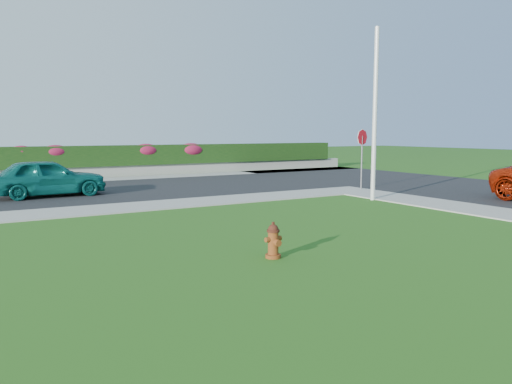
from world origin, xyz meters
TOP-DOWN VIEW (x-y plane):
  - ground at (0.00, 0.00)m, footprint 120.00×120.00m
  - street_far at (-5.00, 14.00)m, footprint 26.00×8.00m
  - curb_corner at (7.00, 9.00)m, footprint 2.00×2.00m
  - sidewalk_beyond at (-1.00, 19.00)m, footprint 34.00×2.00m
  - retaining_wall at (-1.00, 20.50)m, footprint 34.00×0.40m
  - hedge at (-1.00, 20.60)m, footprint 32.00×0.90m
  - fire_hydrant at (-1.64, 1.23)m, footprint 0.36×0.34m
  - sedan_teal at (-3.97, 13.09)m, footprint 4.21×1.87m
  - utility_pole at (5.92, 6.39)m, footprint 0.16×0.16m
  - stop_sign at (7.75, 8.98)m, footprint 0.69×0.16m
  - flower_clump_c at (-4.07, 20.50)m, footprint 1.11×0.71m
  - flower_clump_d at (-2.48, 20.50)m, footprint 1.34×0.86m
  - flower_clump_e at (2.30, 20.50)m, footprint 1.45×0.94m
  - flower_clump_f at (5.02, 20.50)m, footprint 1.56×1.00m

SIDE VIEW (x-z plane):
  - ground at x=0.00m, z-range 0.00..0.00m
  - street_far at x=-5.00m, z-range 0.00..0.04m
  - curb_corner at x=7.00m, z-range 0.00..0.04m
  - sidewalk_beyond at x=-1.00m, z-range 0.00..0.04m
  - retaining_wall at x=-1.00m, z-range 0.00..0.60m
  - fire_hydrant at x=-1.64m, z-range -0.02..0.69m
  - sedan_teal at x=-3.97m, z-range 0.04..1.45m
  - hedge at x=-1.00m, z-range 0.60..1.70m
  - flower_clump_f at x=5.02m, z-range 1.00..1.78m
  - flower_clump_e at x=2.30m, z-range 1.05..1.78m
  - flower_clump_d at x=-2.48m, z-range 1.10..1.77m
  - flower_clump_c at x=-4.07m, z-range 1.20..1.76m
  - stop_sign at x=7.75m, z-range 0.62..3.17m
  - utility_pole at x=5.92m, z-range 0.00..6.03m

